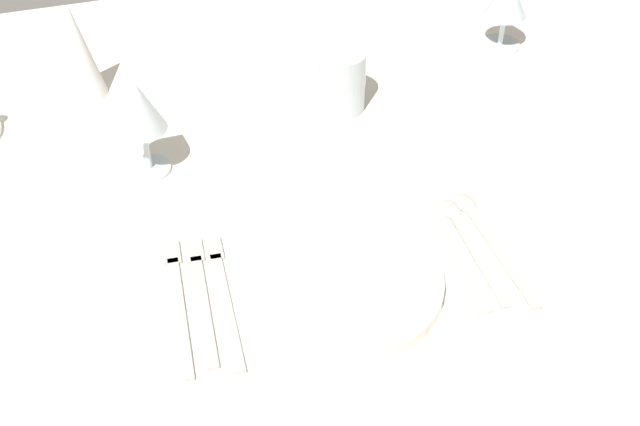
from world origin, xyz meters
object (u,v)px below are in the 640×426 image
at_px(fork_salad, 178,300).
at_px(napkin_folded, 77,50).
at_px(fork_inner, 202,294).
at_px(dinner_knife, 458,256).
at_px(wine_glass_left, 507,0).
at_px(spoon_dessert, 486,234).
at_px(drink_tumbler, 341,84).
at_px(fork_outer, 224,294).
at_px(spoon_soup, 466,237).
at_px(dinner_plate, 346,282).
at_px(wine_glass_centre, 140,111).

relative_size(fork_salad, napkin_folded, 1.42).
height_order(fork_inner, dinner_knife, same).
bearing_deg(wine_glass_left, napkin_folded, 175.63).
xyz_separation_m(spoon_dessert, drink_tumbler, (-0.10, 0.33, 0.04)).
distance_m(spoon_dessert, drink_tumbler, 0.35).
distance_m(fork_salad, drink_tumbler, 0.46).
height_order(fork_outer, fork_inner, same).
bearing_deg(wine_glass_left, dinner_knife, -120.16).
bearing_deg(fork_inner, dinner_knife, -4.35).
bearing_deg(spoon_soup, spoon_dessert, -3.61).
xyz_separation_m(dinner_plate, napkin_folded, (-0.28, 0.52, 0.07)).
distance_m(fork_outer, fork_inner, 0.03).
distance_m(wine_glass_centre, drink_tumbler, 0.32).
distance_m(dinner_knife, spoon_dessert, 0.06).
bearing_deg(fork_outer, fork_inner, 162.50).
relative_size(fork_outer, drink_tumbler, 2.25).
height_order(fork_inner, drink_tumbler, drink_tumbler).
height_order(fork_outer, fork_salad, same).
bearing_deg(wine_glass_centre, wine_glass_left, 14.98).
distance_m(fork_salad, wine_glass_centre, 0.28).
relative_size(fork_outer, napkin_folded, 1.41).
bearing_deg(spoon_soup, dinner_knife, -128.18).
bearing_deg(wine_glass_left, dinner_plate, -132.14).
bearing_deg(dinner_knife, spoon_soup, 51.82).
distance_m(fork_outer, fork_salad, 0.06).
distance_m(drink_tumbler, napkin_folded, 0.41).
relative_size(dinner_plate, spoon_dessert, 1.08).
relative_size(dinner_knife, drink_tumbler, 2.12).
xyz_separation_m(dinner_plate, spoon_dessert, (0.21, 0.04, -0.01)).
xyz_separation_m(dinner_knife, wine_glass_centre, (-0.36, 0.28, 0.10)).
height_order(dinner_plate, napkin_folded, napkin_folded).
bearing_deg(drink_tumbler, wine_glass_centre, -166.69).
height_order(fork_outer, spoon_dessert, spoon_dessert).
relative_size(fork_salad, wine_glass_centre, 1.51).
relative_size(spoon_soup, napkin_folded, 1.28).
height_order(spoon_dessert, wine_glass_left, wine_glass_left).
bearing_deg(fork_inner, napkin_folded, 101.97).
bearing_deg(dinner_knife, spoon_dessert, 28.80).
height_order(spoon_soup, wine_glass_centre, wine_glass_centre).
distance_m(dinner_plate, drink_tumbler, 0.38).
distance_m(spoon_dessert, wine_glass_left, 0.48).
bearing_deg(napkin_folded, drink_tumbler, -20.97).
xyz_separation_m(wine_glass_left, drink_tumbler, (-0.31, -0.09, -0.05)).
xyz_separation_m(spoon_dessert, wine_glass_centre, (-0.41, 0.26, 0.10)).
bearing_deg(fork_outer, fork_salad, 172.98).
bearing_deg(spoon_dessert, dinner_knife, -151.20).
distance_m(fork_salad, dinner_knife, 0.36).
bearing_deg(napkin_folded, spoon_soup, -46.06).
bearing_deg(wine_glass_left, fork_inner, -144.37).
relative_size(dinner_plate, wine_glass_centre, 1.62).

